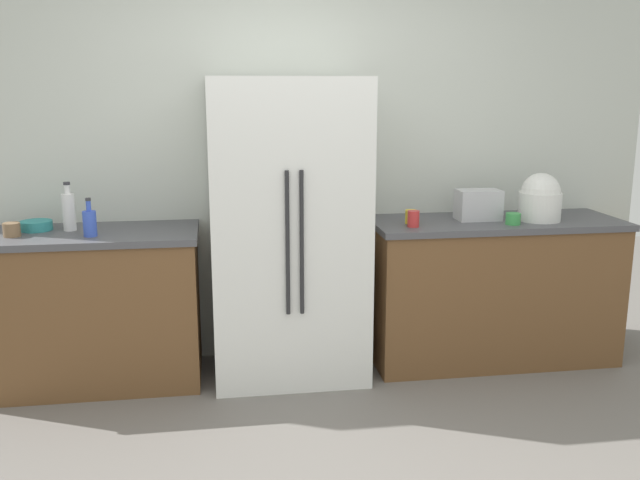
{
  "coord_description": "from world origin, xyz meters",
  "views": [
    {
      "loc": [
        -0.5,
        -2.66,
        1.77
      ],
      "look_at": [
        -0.03,
        0.43,
        1.07
      ],
      "focal_mm": 38.63,
      "sensor_mm": 36.0,
      "label": 1
    }
  ],
  "objects_px": {
    "toaster": "(478,205)",
    "rice_cooker": "(540,199)",
    "bottle_b": "(69,211)",
    "refrigerator": "(288,231)",
    "cup_a": "(413,219)",
    "bottle_a": "(90,222)",
    "cup_b": "(12,230)",
    "cup_c": "(513,219)",
    "cup_d": "(411,217)",
    "bowl_a": "(36,226)"
  },
  "relations": [
    {
      "from": "bottle_a",
      "to": "bowl_a",
      "type": "relative_size",
      "value": 1.2
    },
    {
      "from": "toaster",
      "to": "cup_d",
      "type": "relative_size",
      "value": 3.2
    },
    {
      "from": "rice_cooker",
      "to": "bottle_b",
      "type": "bearing_deg",
      "value": 177.56
    },
    {
      "from": "refrigerator",
      "to": "rice_cooker",
      "type": "height_order",
      "value": "refrigerator"
    },
    {
      "from": "toaster",
      "to": "cup_a",
      "type": "bearing_deg",
      "value": -161.49
    },
    {
      "from": "bowl_a",
      "to": "rice_cooker",
      "type": "bearing_deg",
      "value": -2.92
    },
    {
      "from": "cup_d",
      "to": "toaster",
      "type": "bearing_deg",
      "value": 7.17
    },
    {
      "from": "toaster",
      "to": "bottle_b",
      "type": "distance_m",
      "value": 2.51
    },
    {
      "from": "bottle_b",
      "to": "cup_b",
      "type": "xyz_separation_m",
      "value": [
        -0.29,
        -0.13,
        -0.08
      ]
    },
    {
      "from": "bottle_a",
      "to": "cup_a",
      "type": "distance_m",
      "value": 1.89
    },
    {
      "from": "bottle_a",
      "to": "cup_c",
      "type": "height_order",
      "value": "bottle_a"
    },
    {
      "from": "toaster",
      "to": "bottle_a",
      "type": "bearing_deg",
      "value": -176.53
    },
    {
      "from": "refrigerator",
      "to": "cup_b",
      "type": "distance_m",
      "value": 1.58
    },
    {
      "from": "refrigerator",
      "to": "cup_c",
      "type": "distance_m",
      "value": 1.39
    },
    {
      "from": "refrigerator",
      "to": "bottle_a",
      "type": "xyz_separation_m",
      "value": [
        -1.14,
        -0.09,
        0.1
      ]
    },
    {
      "from": "bottle_a",
      "to": "cup_b",
      "type": "distance_m",
      "value": 0.45
    },
    {
      "from": "rice_cooker",
      "to": "bowl_a",
      "type": "relative_size",
      "value": 1.64
    },
    {
      "from": "rice_cooker",
      "to": "bottle_a",
      "type": "relative_size",
      "value": 1.37
    },
    {
      "from": "cup_a",
      "to": "cup_d",
      "type": "relative_size",
      "value": 1.16
    },
    {
      "from": "cup_b",
      "to": "cup_d",
      "type": "distance_m",
      "value": 2.35
    },
    {
      "from": "cup_c",
      "to": "cup_d",
      "type": "height_order",
      "value": "cup_d"
    },
    {
      "from": "bottle_b",
      "to": "cup_b",
      "type": "distance_m",
      "value": 0.33
    },
    {
      "from": "cup_a",
      "to": "cup_c",
      "type": "xyz_separation_m",
      "value": [
        0.63,
        -0.02,
        -0.01
      ]
    },
    {
      "from": "bottle_b",
      "to": "cup_b",
      "type": "bearing_deg",
      "value": -156.74
    },
    {
      "from": "cup_c",
      "to": "cup_d",
      "type": "bearing_deg",
      "value": 168.61
    },
    {
      "from": "bottle_b",
      "to": "cup_c",
      "type": "distance_m",
      "value": 2.68
    },
    {
      "from": "toaster",
      "to": "cup_a",
      "type": "xyz_separation_m",
      "value": [
        -0.47,
        -0.16,
        -0.05
      ]
    },
    {
      "from": "cup_b",
      "to": "cup_d",
      "type": "xyz_separation_m",
      "value": [
        2.35,
        0.02,
        0.0
      ]
    },
    {
      "from": "cup_a",
      "to": "cup_d",
      "type": "bearing_deg",
      "value": 82.0
    },
    {
      "from": "refrigerator",
      "to": "rice_cooker",
      "type": "xyz_separation_m",
      "value": [
        1.6,
        -0.02,
        0.16
      ]
    },
    {
      "from": "rice_cooker",
      "to": "toaster",
      "type": "bearing_deg",
      "value": 168.11
    },
    {
      "from": "cup_b",
      "to": "bottle_a",
      "type": "bearing_deg",
      "value": -7.93
    },
    {
      "from": "toaster",
      "to": "refrigerator",
      "type": "bearing_deg",
      "value": -177.4
    },
    {
      "from": "bottle_b",
      "to": "cup_d",
      "type": "xyz_separation_m",
      "value": [
        2.05,
        -0.1,
        -0.08
      ]
    },
    {
      "from": "refrigerator",
      "to": "bottle_a",
      "type": "height_order",
      "value": "refrigerator"
    },
    {
      "from": "bottle_a",
      "to": "cup_b",
      "type": "bearing_deg",
      "value": 172.07
    },
    {
      "from": "toaster",
      "to": "cup_b",
      "type": "height_order",
      "value": "toaster"
    },
    {
      "from": "toaster",
      "to": "bottle_a",
      "type": "relative_size",
      "value": 1.24
    },
    {
      "from": "cup_a",
      "to": "bowl_a",
      "type": "bearing_deg",
      "value": 173.99
    },
    {
      "from": "bottle_b",
      "to": "cup_a",
      "type": "distance_m",
      "value": 2.05
    },
    {
      "from": "toaster",
      "to": "rice_cooker",
      "type": "height_order",
      "value": "rice_cooker"
    },
    {
      "from": "bottle_a",
      "to": "bottle_b",
      "type": "height_order",
      "value": "bottle_b"
    },
    {
      "from": "bottle_b",
      "to": "refrigerator",
      "type": "bearing_deg",
      "value": -4.42
    },
    {
      "from": "bowl_a",
      "to": "cup_b",
      "type": "bearing_deg",
      "value": -120.57
    },
    {
      "from": "cup_a",
      "to": "bowl_a",
      "type": "relative_size",
      "value": 0.54
    },
    {
      "from": "refrigerator",
      "to": "bottle_a",
      "type": "distance_m",
      "value": 1.15
    },
    {
      "from": "refrigerator",
      "to": "cup_a",
      "type": "bearing_deg",
      "value": -7.74
    },
    {
      "from": "cup_c",
      "to": "cup_d",
      "type": "xyz_separation_m",
      "value": [
        -0.62,
        0.12,
        0.01
      ]
    },
    {
      "from": "cup_a",
      "to": "cup_c",
      "type": "bearing_deg",
      "value": -2.14
    },
    {
      "from": "toaster",
      "to": "cup_b",
      "type": "bearing_deg",
      "value": -178.33
    }
  ]
}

